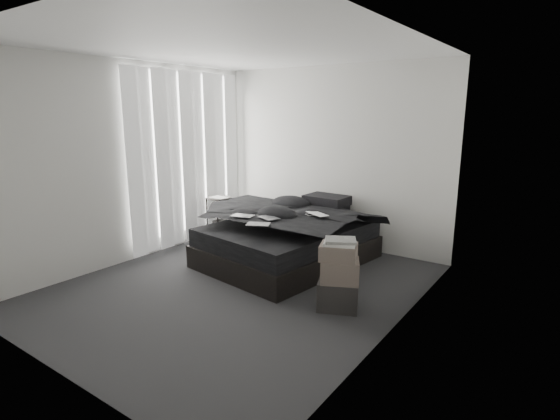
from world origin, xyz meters
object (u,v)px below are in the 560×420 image
Objects in this scene: bed at (288,251)px; side_stand at (220,219)px; laptop at (314,209)px; box_lower at (338,295)px.

side_stand is at bearing 179.02° from bed.
laptop is at bearing -7.18° from side_stand.
box_lower is (1.21, -0.88, 0.00)m from bed.
box_lower is at bearing -20.84° from laptop.
bed is at bearing -8.98° from side_stand.
bed is at bearing 144.10° from box_lower.
side_stand is 1.66× the size of box_lower.
box_lower is at bearing -27.90° from bed.
laptop is 1.35m from box_lower.
box_lower is at bearing -22.65° from side_stand.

